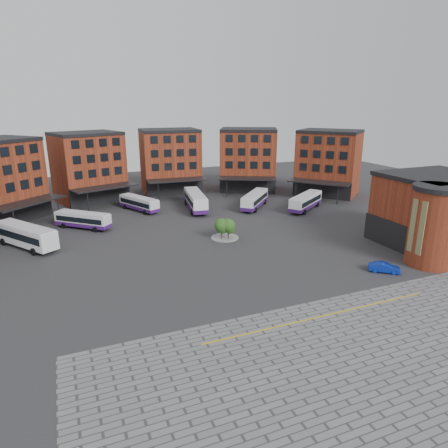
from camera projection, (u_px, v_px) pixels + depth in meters
name	position (u px, v px, depth m)	size (l,w,h in m)	color
ground	(246.00, 268.00, 51.85)	(160.00, 160.00, 0.00)	#28282B
paving_zone	(381.00, 362.00, 33.14)	(50.00, 22.00, 0.02)	slate
yellow_line	(323.00, 316.00, 40.20)	(26.00, 0.15, 0.02)	gold
main_building	(145.00, 170.00, 81.79)	(94.14, 42.48, 14.60)	maroon
east_building	(434.00, 212.00, 58.01)	(17.40, 15.40, 10.60)	maroon
tree_island	(226.00, 227.00, 62.12)	(4.40, 4.40, 3.44)	gray
bus_a	(25.00, 235.00, 58.53)	(9.12, 11.35, 3.38)	white
bus_b	(83.00, 220.00, 67.52)	(8.96, 8.40, 2.81)	white
bus_c	(139.00, 203.00, 78.47)	(6.46, 9.93, 2.80)	white
bus_d	(195.00, 200.00, 79.25)	(4.64, 12.58, 3.46)	white
bus_e	(255.00, 200.00, 80.69)	(9.35, 9.75, 3.09)	white
bus_f	(306.00, 201.00, 79.19)	(10.56, 8.41, 3.12)	white
blue_car	(384.00, 267.00, 50.40)	(1.33, 3.83, 1.26)	#0D29A9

